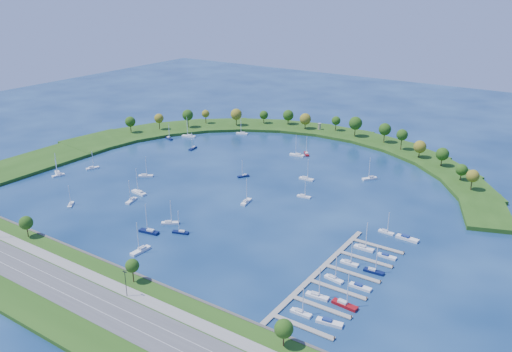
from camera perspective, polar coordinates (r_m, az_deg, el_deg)
The scene contains 40 objects.
ground at distance 290.77m, azimuth -1.37°, elevation -0.83°, with size 700.00×700.00×0.00m, color #082148.
south_shoreline at distance 212.60m, azimuth -21.10°, elevation -10.78°, with size 420.00×43.10×11.60m.
breakwater at distance 353.25m, azimuth -2.99°, elevation 3.30°, with size 286.74×247.64×2.00m.
breakwater_trees at distance 366.21m, azimuth 5.70°, elevation 5.37°, with size 238.64×94.38×14.39m.
harbor_tower at distance 390.46m, azimuth 6.95°, elevation 5.41°, with size 2.60×2.60×4.66m.
dock_system at distance 204.88m, azimuth 8.60°, elevation -10.95°, with size 24.28×82.00×1.60m.
moored_boat_0 at distance 297.16m, azimuth 5.53°, elevation -0.25°, with size 8.62×2.84×12.50m.
moored_boat_1 at distance 306.96m, azimuth -11.98°, elevation 0.08°, with size 8.16×6.61×12.20m.
moored_boat_2 at distance 283.66m, azimuth -12.68°, elevation -1.73°, with size 9.90×3.91×14.16m.
moored_boat_3 at distance 382.98m, azimuth -1.55°, elevation 4.71°, with size 8.81×4.83×12.48m.
moored_boat_4 at distance 265.75m, azimuth -1.09°, elevation -2.78°, with size 4.00×9.14×13.00m.
moored_boat_5 at distance 336.42m, azimuth 4.51°, elevation 2.35°, with size 9.80×4.09×13.96m.
moored_boat_6 at distance 327.81m, azimuth -17.45°, elevation 0.90°, with size 4.96×7.79×11.13m.
moored_boat_7 at distance 273.45m, azimuth 5.25°, elevation -2.18°, with size 7.48×3.17×10.66m.
moored_boat_8 at distance 339.58m, azimuth 5.54°, elevation 2.48°, with size 6.95×8.02×12.25m.
moored_boat_9 at distance 246.95m, azimuth -9.39°, elevation -5.01°, with size 7.89×6.75×12.00m.
moored_boat_10 at distance 376.36m, azimuth -9.50°, elevation 4.13°, with size 8.12×4.83×11.53m.
moored_boat_11 at distance 322.31m, azimuth -20.81°, elevation 0.13°, with size 3.73×7.42×10.50m.
moored_boat_12 at distance 379.00m, azimuth -7.36°, elevation 4.38°, with size 10.33×5.41×14.62m.
moored_boat_13 at distance 325.23m, azimuth -20.89°, elevation 0.32°, with size 8.83×6.65×12.96m.
moored_boat_14 at distance 300.23m, azimuth -1.39°, elevation 0.06°, with size 5.27×6.91×10.18m.
moored_boat_15 at distance 240.39m, azimuth -11.62°, elevation -5.91°, with size 9.86×4.28×14.03m.
moored_boat_16 at distance 278.83m, azimuth -19.62°, elevation -2.91°, with size 6.15×6.77×10.53m.
moored_boat_17 at distance 225.43m, azimuth -12.50°, elevation -7.89°, with size 3.14×9.60×13.92m.
moored_boat_18 at distance 351.76m, azimuth -6.92°, elevation 3.08°, with size 3.54×8.13×11.57m.
moored_boat_19 at distance 303.31m, azimuth 12.36°, elevation -0.20°, with size 7.36×8.59×13.07m.
moored_boat_20 at distance 237.65m, azimuth -8.25°, elevation -6.03°, with size 7.74×4.36×10.98m.
moored_boat_21 at distance 274.75m, azimuth -13.48°, elevation -2.57°, with size 4.39×8.49×12.02m.
docked_boat_0 at distance 184.25m, azimuth 4.93°, elevation -14.60°, with size 7.67×2.17×11.27m.
docked_boat_1 at distance 181.06m, azimuth 8.01°, elevation -15.55°, with size 9.35×3.96×1.85m.
docked_boat_2 at distance 193.04m, azimuth 6.70°, elevation -12.83°, with size 8.67×3.06×12.50m.
docked_boat_3 at distance 189.88m, azimuth 9.66°, elevation -13.63°, with size 9.62×3.40×13.87m.
docked_boat_4 at distance 203.54m, azimuth 8.52°, elevation -11.00°, with size 8.08×3.42×11.51m.
docked_boat_5 at distance 200.67m, azimuth 11.31°, elevation -11.79°, with size 8.47×2.43×1.72m.
docked_boat_6 at distance 214.74m, azimuth 10.18°, elevation -9.28°, with size 7.47×2.13×10.96m.
docked_boat_7 at distance 211.10m, azimuth 12.75°, elevation -10.06°, with size 8.15×2.77×11.80m.
docked_boat_8 at distance 226.72m, azimuth 11.71°, elevation -7.66°, with size 8.66×2.43×12.73m.
docked_boat_9 at distance 222.90m, azimuth 14.09°, elevation -8.50°, with size 7.90×2.27×1.61m.
docked_boat_10 at distance 242.58m, azimuth 14.05°, elevation -5.90°, with size 7.20×2.47×10.40m.
docked_boat_11 at distance 239.20m, azimuth 16.19°, elevation -6.55°, with size 10.03×3.44×2.01m.
Camera 1 is at (155.79, -220.64, 107.68)m, focal length 36.57 mm.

